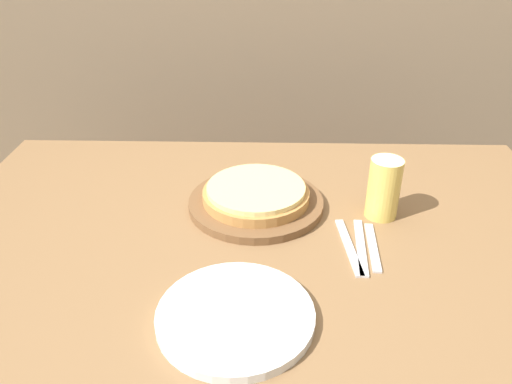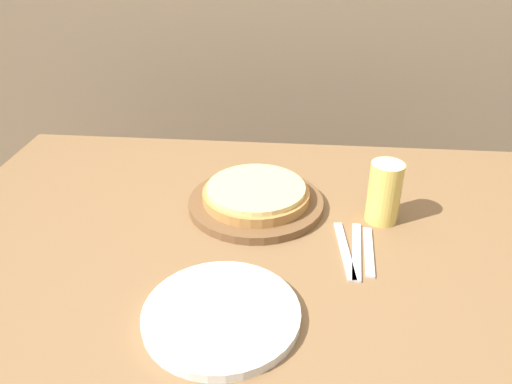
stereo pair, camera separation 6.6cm
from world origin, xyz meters
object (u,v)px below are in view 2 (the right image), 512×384
Objects in this scene: beer_glass at (385,190)px; dinner_plate at (221,314)px; dinner_knife at (357,251)px; fork at (344,250)px; pizza_on_board at (256,198)px; spoon at (369,251)px.

beer_glass reaches higher than dinner_plate.
beer_glass is 0.71× the size of dinner_knife.
dinner_knife is (0.25, 0.22, -0.01)m from dinner_plate.
fork is at bearing 180.00° from dinner_knife.
fork is (0.23, 0.22, -0.01)m from dinner_plate.
pizza_on_board is 1.88× the size of spoon.
dinner_knife is 0.02m from spoon.
dinner_knife is at bearing -35.37° from pizza_on_board.
pizza_on_board is at bearing 144.63° from dinner_knife.
dinner_plate is 0.33m from dinner_knife.
spoon is (0.05, 0.00, 0.00)m from fork.
dinner_plate reaches higher than dinner_knife.
fork is 1.00× the size of dinner_knife.
dinner_plate is (-0.03, -0.38, -0.02)m from pizza_on_board.
dinner_plate is (-0.32, -0.35, -0.07)m from beer_glass.
beer_glass is at bearing 47.71° from dinner_plate.
beer_glass reaches higher than fork.
beer_glass is 0.47m from dinner_plate.
dinner_knife is at bearing -116.55° from beer_glass.
spoon is at bearing -32.57° from pizza_on_board.
fork is (0.20, -0.16, -0.02)m from pizza_on_board.
beer_glass is 0.17m from fork.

